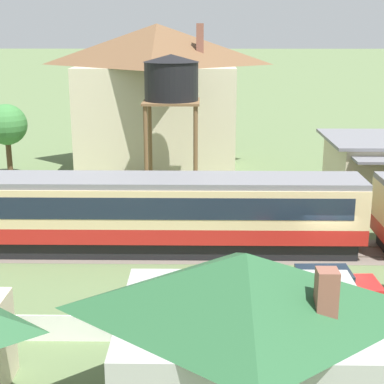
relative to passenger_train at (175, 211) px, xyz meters
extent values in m
plane|color=#566B42|center=(7.60, -1.03, -2.21)|extent=(600.00, 600.00, 0.00)
cube|color=#AD1E19|center=(-0.26, 0.00, -0.91)|extent=(19.66, 3.09, 0.80)
cube|color=#D1B784|center=(-0.26, 0.00, 0.48)|extent=(19.66, 3.09, 1.98)
cube|color=#192330|center=(-0.26, 0.00, 0.58)|extent=(18.09, 3.13, 1.11)
cube|color=slate|center=(-0.26, 0.00, 1.62)|extent=(19.66, 2.91, 0.30)
cube|color=black|center=(-0.26, 0.00, -1.75)|extent=(18.88, 2.66, 0.88)
cylinder|color=black|center=(6.23, -0.72, -1.76)|extent=(0.90, 0.18, 0.90)
cylinder|color=black|center=(6.23, 0.72, -1.76)|extent=(0.90, 0.18, 0.90)
cylinder|color=black|center=(-6.74, -0.72, -1.76)|extent=(0.90, 0.18, 0.90)
cylinder|color=black|center=(-6.74, 0.72, -1.76)|extent=(0.90, 0.18, 0.90)
cube|color=#665B51|center=(-3.93, 0.00, -2.21)|extent=(116.02, 3.60, 0.01)
cube|color=#4C4238|center=(-3.93, -0.72, -2.19)|extent=(116.02, 0.12, 0.04)
cube|color=#4C4238|center=(-3.93, 0.72, -2.19)|extent=(116.02, 0.12, 0.04)
cube|color=beige|center=(-2.18, 19.18, 2.00)|extent=(12.18, 9.94, 8.42)
pyramid|color=brown|center=(-2.18, 19.18, 7.79)|extent=(13.16, 10.73, 3.16)
cube|color=brown|center=(1.23, 17.19, 7.95)|extent=(0.56, 0.56, 2.85)
cylinder|color=brown|center=(0.97, 11.89, 1.02)|extent=(0.28, 0.28, 6.47)
cylinder|color=brown|center=(-2.25, 11.89, 1.02)|extent=(0.28, 0.28, 6.47)
cylinder|color=brown|center=(0.97, 8.67, 1.02)|extent=(0.28, 0.28, 6.47)
cylinder|color=brown|center=(-2.25, 8.67, 1.02)|extent=(0.28, 0.28, 6.47)
cube|color=brown|center=(-0.64, 10.28, 4.33)|extent=(3.72, 3.72, 0.16)
cylinder|color=black|center=(-0.64, 10.28, 5.66)|extent=(3.55, 3.55, 2.50)
cone|color=black|center=(-0.64, 10.28, 7.16)|extent=(3.72, 3.72, 0.50)
cube|color=#9E9E99|center=(2.59, -13.48, -0.45)|extent=(7.19, 5.75, 3.53)
pyramid|color=#23512D|center=(2.59, -13.48, 2.18)|extent=(7.77, 6.21, 1.72)
cube|color=brown|center=(4.61, -14.63, 2.26)|extent=(0.56, 0.56, 1.54)
cube|color=red|center=(6.66, -5.77, -1.69)|extent=(4.56, 1.93, 0.71)
cube|color=#192330|center=(6.53, -5.77, -1.06)|extent=(2.30, 1.61, 0.55)
cylinder|color=black|center=(8.08, -6.52, -1.90)|extent=(0.62, 0.20, 0.62)
cylinder|color=black|center=(8.03, -4.93, -1.90)|extent=(0.62, 0.20, 0.62)
cylinder|color=black|center=(5.29, -6.61, -1.90)|extent=(0.62, 0.20, 0.62)
cylinder|color=black|center=(5.24, -5.01, -1.90)|extent=(0.62, 0.20, 0.62)
cylinder|color=#4C3823|center=(-13.39, 15.13, -0.57)|extent=(0.41, 0.41, 3.28)
sphere|color=#387538|center=(-13.39, 15.13, 2.00)|extent=(3.10, 3.10, 3.10)
camera|label=1|loc=(1.29, -28.78, 9.10)|focal=55.00mm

